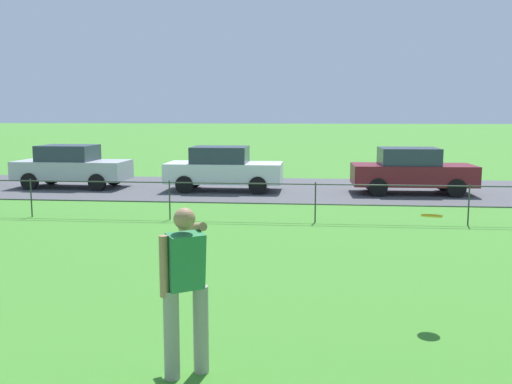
# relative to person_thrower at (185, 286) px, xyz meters

# --- Properties ---
(street_strip) EXTENTS (80.00, 6.63, 0.01)m
(street_strip) POSITION_rel_person_thrower_xyz_m (-2.34, 14.75, -0.94)
(street_strip) COLOR #4C4C51
(street_strip) RESTS_ON ground
(park_fence) EXTENTS (36.81, 0.04, 1.00)m
(park_fence) POSITION_rel_person_thrower_xyz_m (-2.34, 8.49, -0.28)
(park_fence) COLOR #333833
(park_fence) RESTS_ON ground
(person_thrower) EXTENTS (0.46, 0.86, 1.75)m
(person_thrower) POSITION_rel_person_thrower_xyz_m (0.00, 0.00, 0.00)
(person_thrower) COLOR gray
(person_thrower) RESTS_ON ground
(frisbee) EXTENTS (0.32, 0.32, 0.09)m
(frisbee) POSITION_rel_person_thrower_xyz_m (2.82, 1.97, 0.42)
(frisbee) COLOR orange
(car_silver_center) EXTENTS (4.03, 1.86, 1.54)m
(car_silver_center) POSITION_rel_person_thrower_xyz_m (-7.46, 14.35, -0.17)
(car_silver_center) COLOR #B7BABF
(car_silver_center) RESTS_ON ground
(car_white_left) EXTENTS (4.01, 1.83, 1.54)m
(car_white_left) POSITION_rel_person_thrower_xyz_m (-1.83, 14.02, -0.17)
(car_white_left) COLOR silver
(car_white_left) RESTS_ON ground
(car_maroon_far_right) EXTENTS (4.05, 1.90, 1.54)m
(car_maroon_far_right) POSITION_rel_person_thrower_xyz_m (4.56, 13.94, -0.17)
(car_maroon_far_right) COLOR maroon
(car_maroon_far_right) RESTS_ON ground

